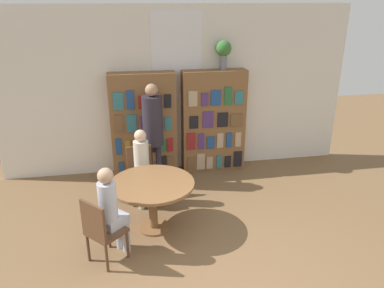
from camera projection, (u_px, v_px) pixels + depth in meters
The scene contains 11 objects.
ground_plane at pixel (221, 288), 4.26m from camera, with size 16.00×16.00×0.00m, color brown.
wall_back at pixel (177, 91), 6.81m from camera, with size 6.40×0.07×3.00m.
bookshelf_left at pixel (144, 125), 6.73m from camera, with size 1.17×0.34×1.89m.
bookshelf_right at pixel (213, 121), 6.94m from camera, with size 1.17×0.34×1.89m.
flower_vase at pixel (223, 51), 6.50m from camera, with size 0.28×0.28×0.51m.
reading_table at pixel (152, 191), 5.14m from camera, with size 1.17×1.17×0.73m.
chair_near_camera at pixel (101, 229), 4.50m from camera, with size 0.57×0.57×0.88m.
chair_left_side at pixel (141, 171), 6.00m from camera, with size 0.45×0.45×0.88m.
seated_reader_left at pixel (142, 164), 5.77m from camera, with size 0.27×0.37×1.23m.
seated_reader_right at pixel (111, 208), 4.56m from camera, with size 0.39×0.38×1.24m.
librarian_standing at pixel (153, 124), 6.22m from camera, with size 0.34×0.61×1.80m.
Camera 1 is at (-0.92, -3.26, 3.08)m, focal length 35.00 mm.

